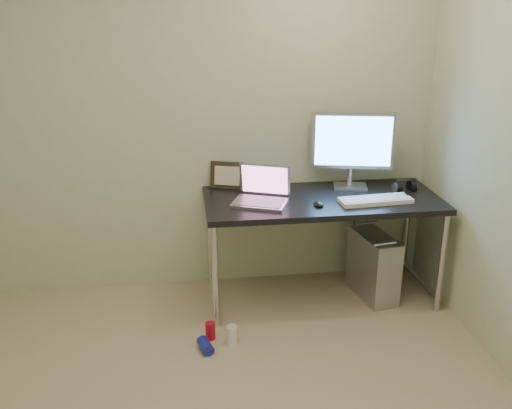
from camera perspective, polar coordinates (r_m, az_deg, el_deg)
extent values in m
cube|color=beige|center=(3.98, -7.09, 8.61)|extent=(3.50, 0.02, 2.50)
cube|color=black|center=(3.89, 6.64, 0.42)|extent=(1.59, 0.70, 0.04)
cylinder|color=silver|center=(3.65, -4.10, -7.27)|extent=(0.04, 0.04, 0.71)
cylinder|color=silver|center=(4.21, -4.64, -3.45)|extent=(0.04, 0.04, 0.71)
cylinder|color=silver|center=(4.02, 18.07, -5.64)|extent=(0.04, 0.04, 0.71)
cylinder|color=silver|center=(4.53, 14.84, -2.34)|extent=(0.04, 0.04, 0.71)
cylinder|color=silver|center=(4.05, -4.29, -8.74)|extent=(0.04, 0.62, 0.04)
cylinder|color=silver|center=(4.38, 16.01, -7.18)|extent=(0.04, 0.62, 0.04)
cube|color=#AFB0B4|center=(4.15, 11.63, -6.01)|extent=(0.27, 0.48, 0.47)
cylinder|color=silver|center=(3.89, 12.76, -3.85)|extent=(0.17, 0.05, 0.02)
cylinder|color=silver|center=(4.21, 11.06, -1.83)|extent=(0.17, 0.05, 0.02)
cylinder|color=black|center=(4.36, 9.75, -2.17)|extent=(0.01, 0.16, 0.69)
cylinder|color=black|center=(4.38, 10.94, -2.44)|extent=(0.02, 0.11, 0.71)
cylinder|color=red|center=(3.67, -4.59, -12.48)|extent=(0.07, 0.07, 0.11)
cylinder|color=white|center=(3.62, -2.43, -12.90)|extent=(0.07, 0.07, 0.12)
cylinder|color=#1D24AA|center=(3.58, -5.08, -13.90)|extent=(0.11, 0.14, 0.07)
cube|color=silver|center=(3.73, 0.40, 0.16)|extent=(0.41, 0.35, 0.02)
cube|color=gray|center=(3.73, 0.40, 0.31)|extent=(0.36, 0.30, 0.00)
cube|color=#9999A1|center=(3.82, 0.90, 2.51)|extent=(0.34, 0.17, 0.22)
cube|color=#774761|center=(3.81, 0.91, 2.47)|extent=(0.30, 0.15, 0.19)
cube|color=silver|center=(4.11, 9.39, 1.79)|extent=(0.26, 0.21, 0.02)
cylinder|color=silver|center=(4.11, 9.37, 2.82)|extent=(0.04, 0.04, 0.13)
cube|color=silver|center=(4.03, 9.62, 6.32)|extent=(0.57, 0.15, 0.40)
cube|color=#4C90EB|center=(4.01, 9.71, 6.24)|extent=(0.51, 0.11, 0.34)
cube|color=white|center=(3.85, 11.85, 0.42)|extent=(0.49, 0.20, 0.03)
ellipsoid|color=black|center=(3.96, 14.68, 0.87)|extent=(0.09, 0.13, 0.04)
ellipsoid|color=black|center=(3.72, 6.29, 0.13)|extent=(0.07, 0.11, 0.03)
cylinder|color=black|center=(4.11, 13.90, 1.70)|extent=(0.05, 0.10, 0.09)
cylinder|color=black|center=(4.15, 15.34, 1.75)|extent=(0.05, 0.10, 0.09)
cube|color=black|center=(4.11, 14.68, 2.39)|extent=(0.12, 0.03, 0.01)
cube|color=black|center=(4.03, -2.93, 2.94)|extent=(0.25, 0.14, 0.19)
cylinder|color=silver|center=(4.03, 0.78, 2.21)|extent=(0.01, 0.01, 0.09)
cylinder|color=white|center=(4.01, 0.78, 2.94)|extent=(0.04, 0.03, 0.04)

